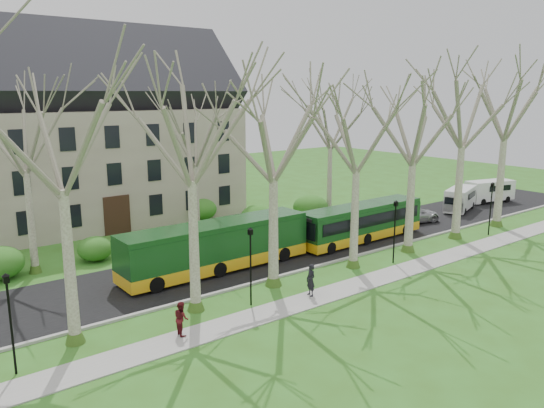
{
  "coord_description": "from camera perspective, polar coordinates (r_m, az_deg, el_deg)",
  "views": [
    {
      "loc": [
        -21.87,
        -23.43,
        11.47
      ],
      "look_at": [
        -1.44,
        3.0,
        4.43
      ],
      "focal_mm": 35.0,
      "sensor_mm": 36.0,
      "label": 1
    }
  ],
  "objects": [
    {
      "name": "sidewalk",
      "position": [
        32.36,
        8.1,
        -8.93
      ],
      "size": [
        70.0,
        2.0,
        0.06
      ],
      "primitive_type": "cube",
      "color": "gray",
      "rests_on": "ground"
    },
    {
      "name": "ground",
      "position": [
        34.04,
        5.06,
        -7.84
      ],
      "size": [
        120.0,
        120.0,
        0.0
      ],
      "primitive_type": "plane",
      "color": "#33621C",
      "rests_on": "ground"
    },
    {
      "name": "curb",
      "position": [
        35.07,
        3.39,
        -7.1
      ],
      "size": [
        80.0,
        0.25,
        0.14
      ],
      "primitive_type": "cube",
      "color": "#A5A39E",
      "rests_on": "ground"
    },
    {
      "name": "bus_follow",
      "position": [
        42.14,
        9.58,
        -1.92
      ],
      "size": [
        11.79,
        2.65,
        2.94
      ],
      "primitive_type": null,
      "rotation": [
        0.0,
        0.0,
        0.02
      ],
      "color": "#124118",
      "rests_on": "road"
    },
    {
      "name": "lamp_row",
      "position": [
        32.57,
        6.34,
        -4.03
      ],
      "size": [
        36.22,
        0.22,
        4.3
      ],
      "color": "black",
      "rests_on": "ground"
    },
    {
      "name": "pedestrian_b",
      "position": [
        26.29,
        -9.72,
        -12.01
      ],
      "size": [
        0.72,
        0.87,
        1.66
      ],
      "primitive_type": "imported",
      "rotation": [
        0.0,
        0.0,
        1.46
      ],
      "color": "#501216",
      "rests_on": "sidewalk"
    },
    {
      "name": "bus_lead",
      "position": [
        34.77,
        -5.92,
        -4.49
      ],
      "size": [
        13.13,
        2.83,
        3.28
      ],
      "primitive_type": null,
      "rotation": [
        0.0,
        0.0,
        0.01
      ],
      "color": "#124118",
      "rests_on": "road"
    },
    {
      "name": "tree_row_verge",
      "position": [
        32.58,
        4.92,
        3.97
      ],
      "size": [
        49.0,
        7.0,
        14.0
      ],
      "color": "gray",
      "rests_on": "ground"
    },
    {
      "name": "tree_row_far",
      "position": [
        40.46,
        -6.84,
        4.04
      ],
      "size": [
        33.0,
        7.0,
        12.0
      ],
      "color": "gray",
      "rests_on": "ground"
    },
    {
      "name": "van_b",
      "position": [
        60.64,
        22.35,
        1.26
      ],
      "size": [
        5.61,
        3.17,
        2.31
      ],
      "primitive_type": null,
      "rotation": [
        0.0,
        0.0,
        -0.25
      ],
      "color": "silver",
      "rests_on": "road"
    },
    {
      "name": "road",
      "position": [
        38.03,
        -0.59,
        -5.61
      ],
      "size": [
        80.0,
        8.0,
        0.06
      ],
      "primitive_type": "cube",
      "color": "black",
      "rests_on": "ground"
    },
    {
      "name": "sedan",
      "position": [
        48.93,
        14.79,
        -1.05
      ],
      "size": [
        5.75,
        3.35,
        1.57
      ],
      "primitive_type": "imported",
      "rotation": [
        0.0,
        0.0,
        1.34
      ],
      "color": "#AAAAAF",
      "rests_on": "road"
    },
    {
      "name": "building",
      "position": [
        50.13,
        -19.33,
        7.34
      ],
      "size": [
        26.5,
        12.2,
        16.0
      ],
      "color": "gray",
      "rests_on": "ground"
    },
    {
      "name": "hedges",
      "position": [
        42.5,
        -12.63,
        -2.66
      ],
      "size": [
        30.6,
        8.6,
        2.0
      ],
      "color": "#29631C",
      "rests_on": "ground"
    },
    {
      "name": "van_a",
      "position": [
        55.29,
        19.58,
        0.48
      ],
      "size": [
        5.51,
        3.51,
        2.26
      ],
      "primitive_type": null,
      "rotation": [
        0.0,
        0.0,
        0.34
      ],
      "color": "silver",
      "rests_on": "road"
    },
    {
      "name": "pedestrian_a",
      "position": [
        30.59,
        4.19,
        -8.17
      ],
      "size": [
        0.54,
        0.74,
        1.86
      ],
      "primitive_type": "imported",
      "rotation": [
        0.0,
        0.0,
        -1.72
      ],
      "color": "black",
      "rests_on": "sidewalk"
    }
  ]
}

